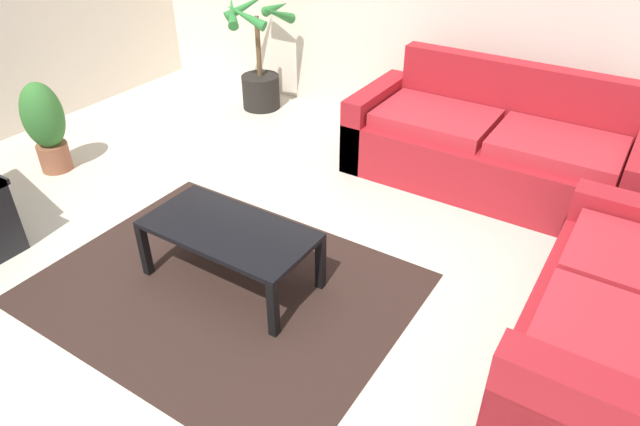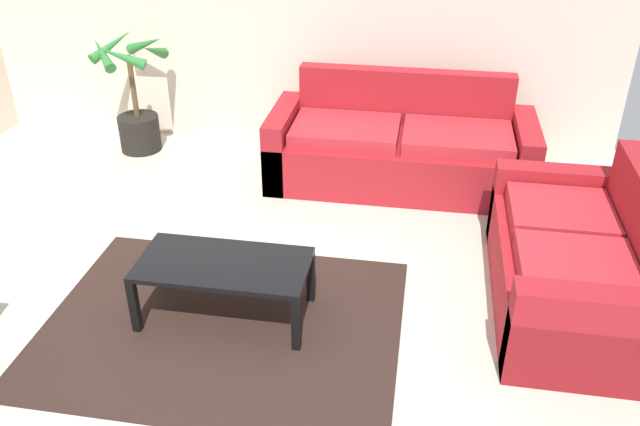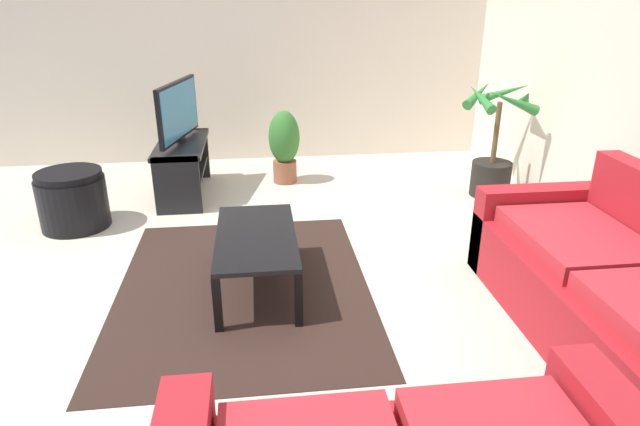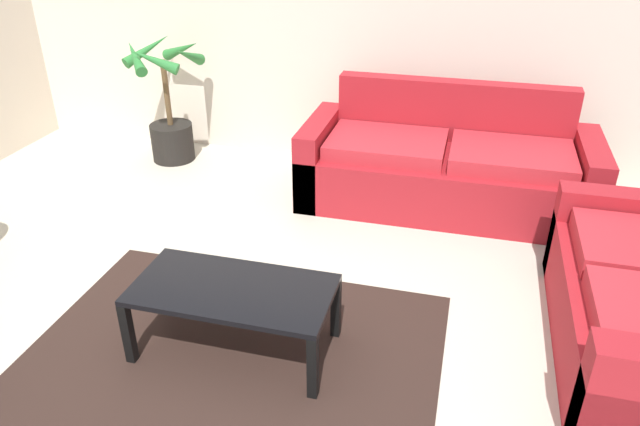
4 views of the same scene
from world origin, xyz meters
TOP-DOWN VIEW (x-y plane):
  - ground_plane at (0.00, 0.00)m, footprint 6.60×6.60m
  - wall_back at (0.00, 3.00)m, footprint 6.00×0.06m
  - couch_main at (1.08, 2.28)m, footprint 2.22×0.90m
  - coffee_table at (0.13, 0.24)m, footprint 1.05×0.53m
  - area_rug at (0.13, 0.14)m, footprint 2.20×1.70m
  - potted_palm at (-1.42, 2.55)m, footprint 0.69×0.71m

SIDE VIEW (x-z plane):
  - ground_plane at x=0.00m, z-range 0.00..0.00m
  - area_rug at x=0.13m, z-range 0.00..0.01m
  - couch_main at x=1.08m, z-range -0.15..0.75m
  - coffee_table at x=0.13m, z-range 0.15..0.54m
  - potted_palm at x=-1.42m, z-range -0.13..0.98m
  - wall_back at x=0.00m, z-range 0.00..2.70m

